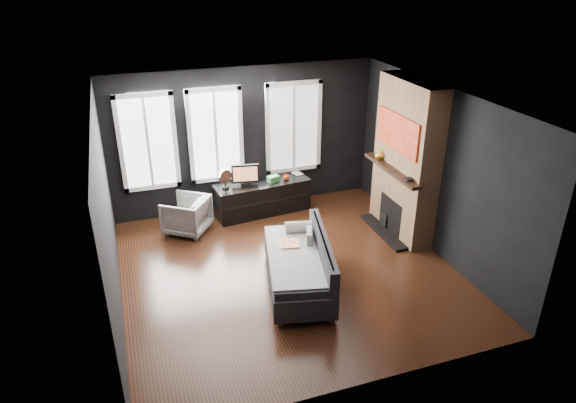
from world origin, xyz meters
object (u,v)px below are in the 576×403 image
object	(u,v)px
media_console	(262,197)
mantel_vase	(380,154)
sofa	(298,263)
mug	(286,177)
monitor	(245,174)
book	(294,170)
armchair	(186,213)

from	to	relation	value
media_console	mantel_vase	world-z (taller)	mantel_vase
sofa	mug	world-z (taller)	sofa
media_console	monitor	xyz separation A→B (m)	(-0.32, -0.02, 0.54)
mantel_vase	book	bearing A→B (deg)	133.78
mug	armchair	bearing A→B (deg)	-171.86
monitor	sofa	bearing A→B (deg)	-77.56
media_console	book	bearing A→B (deg)	6.41
armchair	mug	distance (m)	1.99
media_console	book	size ratio (longest dim) A/B	8.70
media_console	monitor	world-z (taller)	monitor
monitor	mug	world-z (taller)	monitor
monitor	book	xyz separation A→B (m)	(1.02, 0.17, -0.13)
media_console	mug	bearing A→B (deg)	-9.83
sofa	mug	distance (m)	2.62
sofa	book	xyz separation A→B (m)	(0.90, 2.70, 0.31)
media_console	monitor	bearing A→B (deg)	177.72
armchair	media_console	world-z (taller)	armchair
armchair	mug	bearing A→B (deg)	133.44
sofa	armchair	distance (m)	2.58
sofa	armchair	bearing A→B (deg)	132.76
mug	mantel_vase	distance (m)	1.83
armchair	mantel_vase	distance (m)	3.54
media_console	book	distance (m)	0.82
armchair	mug	xyz separation A→B (m)	(1.95, 0.28, 0.31)
armchair	monitor	distance (m)	1.29
mug	sofa	bearing A→B (deg)	-105.01
monitor	mantel_vase	xyz separation A→B (m)	(2.17, -1.03, 0.47)
mug	book	world-z (taller)	book
armchair	monitor	bearing A→B (deg)	139.32
media_console	mantel_vase	xyz separation A→B (m)	(1.85, -1.05, 1.01)
sofa	mantel_vase	world-z (taller)	mantel_vase
armchair	mantel_vase	bearing A→B (deg)	112.77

